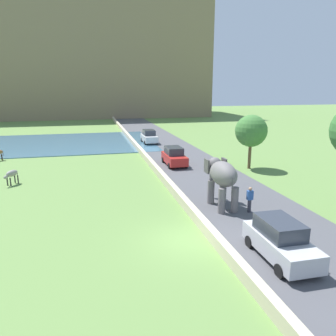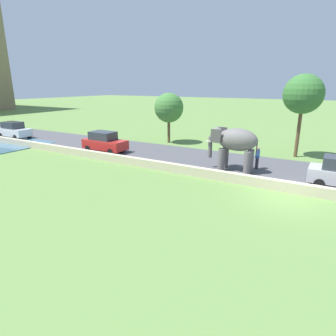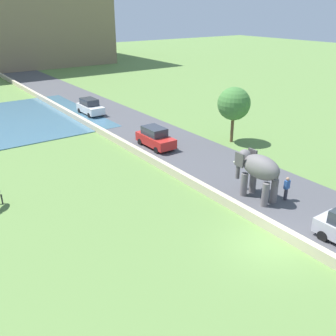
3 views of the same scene
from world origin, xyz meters
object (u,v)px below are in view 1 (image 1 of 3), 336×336
Objects in this scene: car_red at (174,156)px; cow_grey at (11,174)px; person_beside_elephant at (250,199)px; car_white at (149,137)px; elephant at (222,176)px; car_silver at (280,240)px.

car_red is 14.26m from cow_grey.
car_white is (-1.28, 26.33, 0.03)m from person_beside_elephant.
car_red is at bearing 95.62° from person_beside_elephant.
car_red is (0.00, 11.62, -1.14)m from elephant.
car_silver is 2.98× the size of cow_grey.
elephant is at bearing -90.01° from car_red.
car_red is (-1.28, 12.98, 0.03)m from person_beside_elephant.
cow_grey is (-13.89, 8.40, -1.20)m from elephant.
car_white is at bearing 50.02° from cow_grey.
person_beside_elephant is 0.41× the size of car_silver.
car_white is at bearing 90.00° from elephant.
person_beside_elephant is at bearing -87.22° from car_white.
car_white is 13.35m from car_red.
cow_grey is at bearing 132.71° from car_silver.
car_white reaches higher than person_beside_elephant.
person_beside_elephant is 0.41× the size of car_red.
car_silver is at bearing -90.00° from car_white.
car_silver is (-1.28, -5.30, 0.03)m from person_beside_elephant.
car_white is at bearing 90.00° from car_silver.
cow_grey is (-13.90, 15.05, -0.06)m from car_silver.
car_silver is at bearing -89.98° from elephant.
car_silver is (0.00, -18.28, 0.00)m from car_red.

